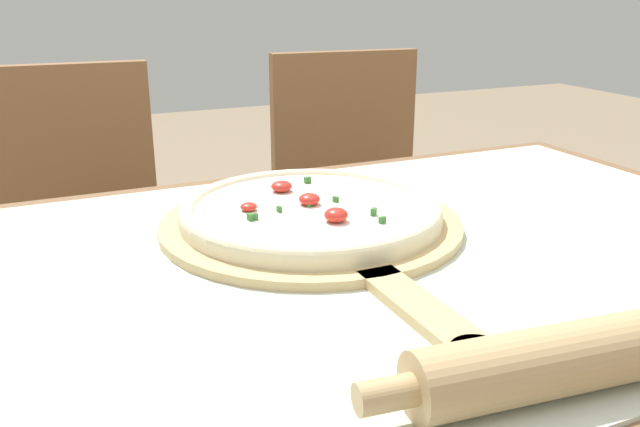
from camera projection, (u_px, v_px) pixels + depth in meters
name	position (u px, v px, depth m)	size (l,w,h in m)	color
dining_table	(378.00, 336.00, 0.88)	(1.23, 0.83, 0.72)	brown
towel_cloth	(381.00, 253.00, 0.84)	(1.15, 0.75, 0.00)	silver
pizza_peel	(316.00, 228.00, 0.90)	(0.41, 0.60, 0.01)	tan
pizza	(311.00, 210.00, 0.91)	(0.35, 0.35, 0.04)	beige
rolling_pin	(620.00, 348.00, 0.56)	(0.47, 0.09, 0.06)	tan
chair_left	(75.00, 245.00, 1.45)	(0.42, 0.42, 0.88)	brown
chair_right	(356.00, 205.00, 1.71)	(0.43, 0.43, 0.88)	brown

